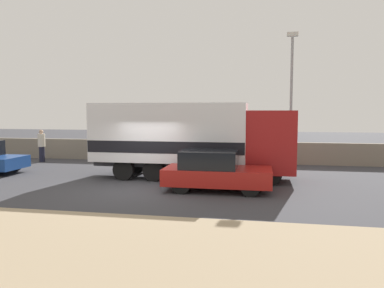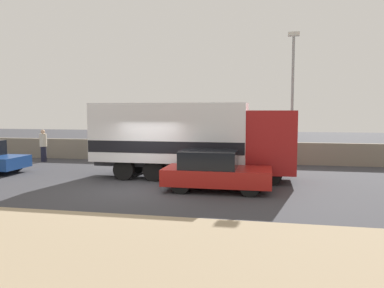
{
  "view_description": "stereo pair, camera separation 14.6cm",
  "coord_description": "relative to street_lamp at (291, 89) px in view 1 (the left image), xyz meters",
  "views": [
    {
      "loc": [
        4.44,
        -12.99,
        2.91
      ],
      "look_at": [
        1.73,
        1.51,
        1.59
      ],
      "focal_mm": 35.0,
      "sensor_mm": 36.0,
      "label": 1
    },
    {
      "loc": [
        4.59,
        -12.96,
        2.91
      ],
      "look_at": [
        1.73,
        1.51,
        1.59
      ],
      "focal_mm": 35.0,
      "sensor_mm": 36.0,
      "label": 2
    }
  ],
  "objects": [
    {
      "name": "box_truck",
      "position": [
        -4.58,
        -4.59,
        -2.22
      ],
      "size": [
        8.48,
        2.47,
        3.22
      ],
      "color": "maroon",
      "rests_on": "ground_plane"
    },
    {
      "name": "pedestrian",
      "position": [
        -13.77,
        -1.04,
        -3.06
      ],
      "size": [
        0.4,
        0.4,
        1.83
      ],
      "color": "#1E1E2D",
      "rests_on": "ground_plane"
    },
    {
      "name": "dirt_shoulder_foreground",
      "position": [
        -5.92,
        -13.56,
        -3.99
      ],
      "size": [
        60.0,
        5.95,
        0.04
      ],
      "color": "#9E896B",
      "rests_on": "ground_plane"
    },
    {
      "name": "street_lamp",
      "position": [
        0.0,
        0.0,
        0.0
      ],
      "size": [
        0.56,
        0.28,
        6.92
      ],
      "color": "gray",
      "rests_on": "ground_plane"
    },
    {
      "name": "ground_plane",
      "position": [
        -5.92,
        -7.25,
        -4.01
      ],
      "size": [
        80.0,
        80.0,
        0.0
      ],
      "primitive_type": "plane",
      "color": "#38383D"
    },
    {
      "name": "stone_wall_backdrop",
      "position": [
        -5.92,
        0.6,
        -3.41
      ],
      "size": [
        60.0,
        0.35,
        1.19
      ],
      "color": "gray",
      "rests_on": "ground_plane"
    },
    {
      "name": "car_hatchback",
      "position": [
        -3.13,
        -6.88,
        -3.28
      ],
      "size": [
        3.87,
        1.77,
        1.47
      ],
      "color": "#B21E19",
      "rests_on": "ground_plane"
    }
  ]
}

